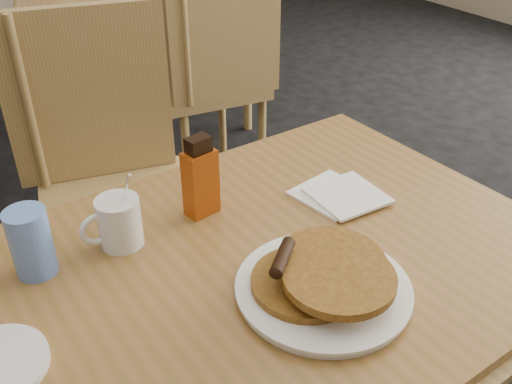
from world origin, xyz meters
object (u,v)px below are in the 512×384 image
(chair_main_far, at_px, (109,159))
(pancake_plate, at_px, (323,282))
(chair_neighbor_near, at_px, (213,66))
(syrup_bottle, at_px, (200,179))
(coffee_mug, at_px, (118,222))
(blue_tumbler, at_px, (31,242))
(main_table, at_px, (246,285))

(chair_main_far, height_order, pancake_plate, chair_main_far)
(chair_neighbor_near, height_order, syrup_bottle, chair_neighbor_near)
(pancake_plate, xyz_separation_m, syrup_bottle, (-0.06, 0.32, 0.05))
(coffee_mug, distance_m, blue_tumbler, 0.15)
(pancake_plate, xyz_separation_m, coffee_mug, (-0.24, 0.31, 0.03))
(main_table, bearing_deg, blue_tumbler, 150.03)
(coffee_mug, xyz_separation_m, syrup_bottle, (0.18, 0.01, 0.03))
(pancake_plate, relative_size, coffee_mug, 1.94)
(pancake_plate, distance_m, coffee_mug, 0.39)
(chair_main_far, relative_size, coffee_mug, 6.75)
(chair_main_far, xyz_separation_m, syrup_bottle, (0.02, -0.56, 0.22))
(chair_neighbor_near, bearing_deg, main_table, -109.10)
(main_table, xyz_separation_m, syrup_bottle, (0.01, 0.19, 0.12))
(pancake_plate, bearing_deg, chair_main_far, 95.24)
(coffee_mug, distance_m, syrup_bottle, 0.18)
(syrup_bottle, bearing_deg, coffee_mug, 173.19)
(syrup_bottle, bearing_deg, blue_tumbler, 170.85)
(chair_main_far, bearing_deg, chair_neighbor_near, 52.76)
(main_table, relative_size, chair_neighbor_near, 1.25)
(chair_main_far, height_order, blue_tumbler, chair_main_far)
(chair_main_far, bearing_deg, coffee_mug, -93.52)
(blue_tumbler, bearing_deg, coffee_mug, -0.80)
(chair_main_far, xyz_separation_m, coffee_mug, (-0.16, -0.58, 0.19))
(coffee_mug, relative_size, syrup_bottle, 0.89)
(main_table, distance_m, syrup_bottle, 0.23)
(pancake_plate, height_order, blue_tumbler, blue_tumbler)
(main_table, distance_m, chair_neighbor_near, 1.45)
(main_table, height_order, syrup_bottle, syrup_bottle)
(chair_main_far, bearing_deg, pancake_plate, -72.93)
(main_table, xyz_separation_m, coffee_mug, (-0.17, 0.18, 0.09))
(chair_main_far, xyz_separation_m, pancake_plate, (0.08, -0.88, 0.16))
(main_table, relative_size, pancake_plate, 4.23)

